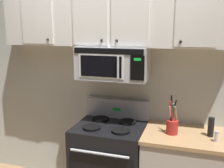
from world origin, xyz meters
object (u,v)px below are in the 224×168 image
stove_range (110,162)px  salt_shaker (217,137)px  utensil_crock_red (172,124)px  over_range_microwave (113,63)px  pepper_mill (211,127)px

stove_range → salt_shaker: bearing=-5.5°
salt_shaker → utensil_crock_red: bearing=170.3°
over_range_microwave → pepper_mill: bearing=-5.6°
over_range_microwave → stove_range: bearing=-89.9°
utensil_crock_red → salt_shaker: size_ratio=3.79×
over_range_microwave → pepper_mill: size_ratio=3.90×
over_range_microwave → salt_shaker: 1.26m
stove_range → pepper_mill: (1.03, 0.01, 0.53)m
pepper_mill → stove_range: bearing=-179.2°
stove_range → utensil_crock_red: utensil_crock_red is taller
salt_shaker → pepper_mill: (-0.05, 0.12, 0.05)m
over_range_microwave → salt_shaker: bearing=-11.5°
utensil_crock_red → salt_shaker: (0.42, -0.07, -0.05)m
over_range_microwave → utensil_crock_red: over_range_microwave is taller
utensil_crock_red → salt_shaker: 0.43m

